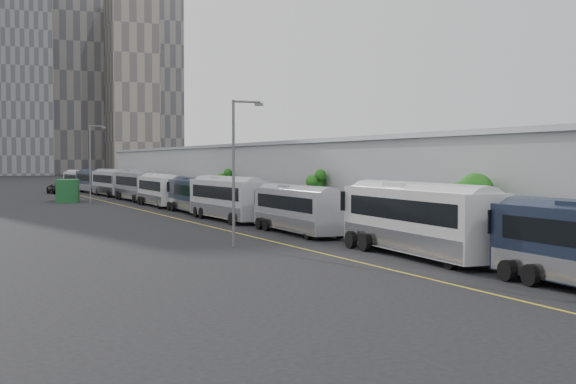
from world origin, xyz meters
TOP-DOWN VIEW (x-y plane):
  - sidewalk at (9.00, 55.00)m, footprint 10.00×170.00m
  - lane_line at (-1.50, 55.00)m, footprint 0.12×160.00m
  - depot at (12.99, 55.00)m, footprint 12.45×160.40m
  - bus_2 at (2.65, 33.54)m, footprint 3.80×14.17m
  - bus_3 at (2.37, 49.20)m, footprint 2.84×12.17m
  - bus_4 at (1.98, 63.46)m, footprint 3.00×13.48m
  - bus_5 at (2.28, 75.01)m, footprint 3.22×12.56m
  - bus_6 at (2.18, 87.98)m, footprint 3.00×13.01m
  - bus_7 at (2.59, 102.01)m, footprint 3.10×14.02m
  - bus_8 at (2.38, 117.73)m, footprint 3.31×13.99m
  - bus_9 at (2.23, 130.92)m, footprint 3.89×13.64m
  - bus_10 at (1.70, 145.41)m, footprint 3.08×12.54m
  - tree_1 at (5.33, 32.74)m, footprint 2.94×2.94m
  - tree_2 at (6.12, 53.98)m, footprint 1.35×1.35m
  - tree_3 at (6.15, 76.26)m, footprint 1.31×1.31m
  - street_lamp_near at (-4.78, 42.64)m, footprint 2.04×0.22m
  - street_lamp_far at (-4.26, 96.23)m, footprint 2.04×0.22m
  - shipping_container at (-6.12, 103.28)m, footprint 3.96×7.17m
  - suv at (-3.57, 130.62)m, footprint 3.40×6.25m

SIDE VIEW (x-z plane):
  - lane_line at x=-1.50m, z-range 0.00..0.02m
  - sidewalk at x=9.00m, z-range 0.00..0.12m
  - suv at x=-3.57m, z-range 0.00..1.66m
  - shipping_container at x=-6.12m, z-range 0.00..2.93m
  - bus_3 at x=2.37m, z-range -0.28..3.26m
  - bus_5 at x=2.28m, z-range -0.28..3.35m
  - bus_10 at x=1.70m, z-range -0.28..3.35m
  - bus_6 at x=2.18m, z-range -0.30..3.49m
  - bus_4 at x=1.98m, z-range -0.31..3.62m
  - bus_9 at x=2.23m, z-range -0.31..3.63m
  - bus_8 at x=2.38m, z-range -0.32..3.75m
  - bus_2 at x=2.65m, z-range -0.32..3.78m
  - bus_7 at x=2.59m, z-range -0.32..3.78m
  - tree_1 at x=5.33m, z-range 0.86..5.52m
  - tree_3 at x=6.15m, z-range 1.29..5.34m
  - tree_2 at x=6.12m, z-range 1.35..5.55m
  - depot at x=12.99m, z-range -0.09..7.11m
  - street_lamp_near at x=-4.78m, z-range 0.69..9.83m
  - street_lamp_far at x=-4.26m, z-range 0.70..10.46m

